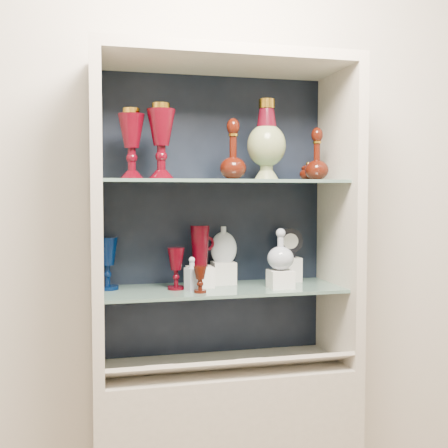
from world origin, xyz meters
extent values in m
cube|color=beige|center=(0.00, 1.75, 1.40)|extent=(3.50, 0.02, 2.80)
cube|color=black|center=(0.00, 1.72, 1.32)|extent=(0.98, 0.02, 1.15)
cube|color=#BCB3A0|center=(-0.48, 1.53, 1.32)|extent=(0.04, 0.40, 1.15)
cube|color=#BCB3A0|center=(0.48, 1.53, 1.32)|extent=(0.04, 0.40, 1.15)
cube|color=#BCB3A0|center=(0.00, 1.53, 1.92)|extent=(1.00, 0.40, 0.04)
cube|color=slate|center=(0.00, 1.55, 1.04)|extent=(0.92, 0.34, 0.01)
cube|color=slate|center=(0.00, 1.55, 1.46)|extent=(0.92, 0.34, 0.01)
cube|color=#BCB3A0|center=(0.00, 1.42, 0.78)|extent=(0.92, 0.17, 0.09)
cube|color=white|center=(-0.27, 1.42, 0.80)|extent=(0.10, 0.06, 0.03)
cube|color=white|center=(0.06, 1.42, 0.80)|extent=(0.10, 0.06, 0.03)
cube|color=silver|center=(-0.08, 1.59, 1.09)|extent=(0.10, 0.10, 0.08)
cube|color=silver|center=(0.02, 1.64, 1.09)|extent=(0.09, 0.09, 0.09)
cube|color=silver|center=(0.22, 1.49, 1.08)|extent=(0.09, 0.09, 0.07)
cube|color=silver|center=(0.31, 1.64, 1.10)|extent=(0.08, 0.08, 0.10)
camera|label=1|loc=(-0.50, -0.57, 1.42)|focal=45.00mm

